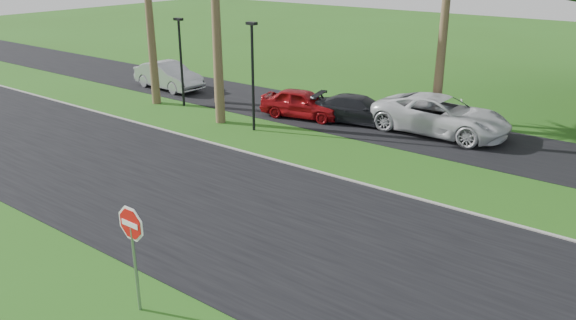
# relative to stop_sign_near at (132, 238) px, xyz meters

# --- Properties ---
(ground) EXTENTS (120.00, 120.00, 0.00)m
(ground) POSITION_rel_stop_sign_near_xyz_m (-0.50, 3.00, -1.77)
(ground) COLOR #275715
(ground) RESTS_ON ground
(road) EXTENTS (120.00, 8.00, 0.02)m
(road) POSITION_rel_stop_sign_near_xyz_m (-0.50, 5.00, -1.76)
(road) COLOR black
(road) RESTS_ON ground
(parking_strip) EXTENTS (120.00, 5.00, 0.02)m
(parking_strip) POSITION_rel_stop_sign_near_xyz_m (-0.50, 15.50, -1.76)
(parking_strip) COLOR black
(parking_strip) RESTS_ON ground
(curb) EXTENTS (120.00, 0.12, 0.06)m
(curb) POSITION_rel_stop_sign_near_xyz_m (-0.50, 9.05, -1.74)
(curb) COLOR gray
(curb) RESTS_ON ground
(stop_sign_near) EXTENTS (1.05, 0.07, 2.62)m
(stop_sign_near) POSITION_rel_stop_sign_near_xyz_m (0.00, 0.00, 0.00)
(stop_sign_near) COLOR gray
(stop_sign_near) RESTS_ON ground
(streetlight_left) EXTENTS (0.45, 0.25, 4.34)m
(streetlight_left) POSITION_rel_stop_sign_near_xyz_m (-12.00, 12.50, 0.72)
(streetlight_left) COLOR black
(streetlight_left) RESTS_ON ground
(streetlight_right) EXTENTS (0.45, 0.25, 4.64)m
(streetlight_right) POSITION_rel_stop_sign_near_xyz_m (-6.50, 11.50, 0.88)
(streetlight_right) COLOR black
(streetlight_right) RESTS_ON ground
(car_silver) EXTENTS (4.63, 1.90, 1.49)m
(car_silver) POSITION_rel_stop_sign_near_xyz_m (-15.34, 14.49, -1.03)
(car_silver) COLOR #9FA0A5
(car_silver) RESTS_ON ground
(car_red) EXTENTS (4.17, 2.38, 1.34)m
(car_red) POSITION_rel_stop_sign_near_xyz_m (-5.96, 14.37, -1.11)
(car_red) COLOR maroon
(car_red) RESTS_ON ground
(car_dark) EXTENTS (4.51, 2.65, 1.23)m
(car_dark) POSITION_rel_stop_sign_near_xyz_m (-3.37, 15.19, -1.16)
(car_dark) COLOR black
(car_dark) RESTS_ON ground
(car_minivan) EXTENTS (5.79, 2.70, 1.60)m
(car_minivan) POSITION_rel_stop_sign_near_xyz_m (0.18, 15.91, -0.97)
(car_minivan) COLOR silver
(car_minivan) RESTS_ON ground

